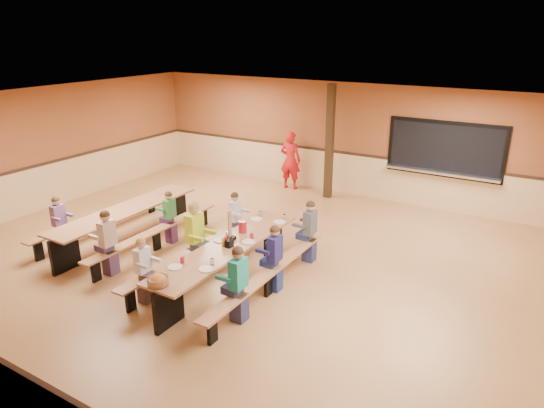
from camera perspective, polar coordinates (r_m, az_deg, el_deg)
The scene contains 23 objects.
ground at distance 9.60m, azimuth -3.50°, elevation -6.72°, with size 12.00×12.00×0.00m, color #9A663A.
room_envelope at distance 9.31m, azimuth -3.59°, elevation -2.93°, with size 12.04×10.04×3.02m.
kitchen_pass_through at distance 12.55m, azimuth 19.65°, elevation 5.81°, with size 2.78×0.28×1.38m.
structural_post at distance 12.84m, azimuth 6.79°, elevation 7.19°, with size 0.18×0.18×3.00m, color black.
cafeteria_table_main at distance 8.61m, azimuth -5.19°, elevation -6.18°, with size 1.91×3.70×0.74m.
cafeteria_table_second at distance 10.70m, azimuth -16.74°, elevation -1.62°, with size 1.91×3.70×0.74m.
seated_child_white_left at distance 8.27m, azimuth -14.88°, elevation -7.60°, with size 0.34×0.28×1.14m, color white, non-canonical shape.
seated_adult_yellow at distance 9.09m, azimuth -9.05°, elevation -3.86°, with size 0.44×0.36×1.35m, color #CCE626, non-canonical shape.
seated_child_grey_left at distance 10.07m, azimuth -4.34°, elevation -1.84°, with size 0.34×0.28×1.16m, color silver, non-canonical shape.
seated_child_teal_right at distance 7.51m, azimuth -3.96°, elevation -9.47°, with size 0.38×0.31×1.24m, color teal, non-canonical shape.
seated_child_navy_right at distance 8.33m, azimuth 0.33°, elevation -6.48°, with size 0.36×0.30×1.19m, color navy, non-canonical shape.
seated_child_char_right at distance 9.39m, azimuth 4.47°, elevation -3.28°, with size 0.38×0.31×1.22m, color #464A4F, non-canonical shape.
seated_child_purple_sec at distance 10.72m, azimuth -23.72°, elevation -2.18°, with size 0.34×0.28×1.15m, color slate, non-canonical shape.
seated_child_green_sec at distance 10.42m, azimuth -11.90°, elevation -1.57°, with size 0.33×0.27×1.12m, color #307639, non-canonical shape.
seated_child_tan_sec at distance 9.36m, azimuth -18.72°, elevation -4.38°, with size 0.38×0.31×1.23m, color #C2AA9A, non-canonical shape.
standing_woman at distance 13.67m, azimuth 2.17°, elevation 5.17°, with size 0.60×0.39×1.64m, color red.
punch_pitcher at distance 8.99m, azimuth -3.48°, elevation -2.68°, with size 0.16×0.16×0.22m, color #B31725.
chip_bowl at distance 7.41m, azimuth -13.30°, elevation -8.73°, with size 0.32×0.32×0.15m, color orange, non-canonical shape.
napkin_dispenser at distance 8.43m, azimuth -5.04°, elevation -4.65°, with size 0.10×0.14×0.13m, color black.
condiment_mustard at distance 8.47m, azimuth -5.75°, elevation -4.42°, with size 0.06×0.06×0.17m, color yellow.
condiment_ketchup at distance 8.48m, azimuth -5.48°, elevation -4.39°, with size 0.06×0.06×0.17m, color #B2140F.
table_paddle at distance 8.68m, azimuth -4.95°, elevation -3.38°, with size 0.16×0.16×0.56m.
place_settings at distance 8.49m, azimuth -5.25°, elevation -4.55°, with size 0.65×3.30×0.11m, color beige, non-canonical shape.
Camera 1 is at (4.90, -7.05, 4.30)m, focal length 32.00 mm.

